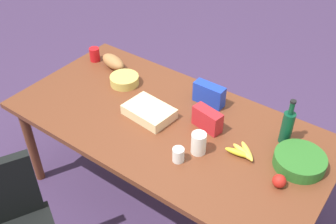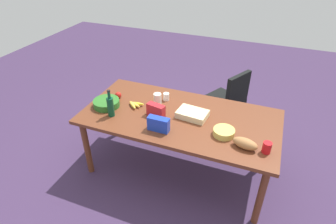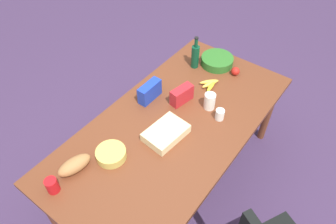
% 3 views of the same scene
% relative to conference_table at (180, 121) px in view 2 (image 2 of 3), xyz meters
% --- Properties ---
extents(ground_plane, '(10.00, 10.00, 0.00)m').
position_rel_conference_table_xyz_m(ground_plane, '(0.00, 0.00, -0.71)').
color(ground_plane, '#402C4E').
extents(conference_table, '(2.13, 1.06, 0.78)m').
position_rel_conference_table_xyz_m(conference_table, '(0.00, 0.00, 0.00)').
color(conference_table, brown).
rests_on(conference_table, ground).
extents(office_chair, '(0.65, 0.65, 0.91)m').
position_rel_conference_table_xyz_m(office_chair, '(0.33, 1.07, -0.36)').
color(office_chair, gray).
rests_on(office_chair, ground).
extents(sheet_cake, '(0.34, 0.25, 0.07)m').
position_rel_conference_table_xyz_m(sheet_cake, '(0.13, 0.03, 0.11)').
color(sheet_cake, beige).
rests_on(sheet_cake, conference_table).
extents(mayo_jar, '(0.10, 0.10, 0.14)m').
position_rel_conference_table_xyz_m(mayo_jar, '(-0.32, 0.12, 0.14)').
color(mayo_jar, white).
rests_on(mayo_jar, conference_table).
extents(paper_cup, '(0.09, 0.09, 0.09)m').
position_rel_conference_table_xyz_m(paper_cup, '(-0.26, 0.25, 0.12)').
color(paper_cup, white).
rests_on(paper_cup, conference_table).
extents(banana_bunch, '(0.20, 0.14, 0.04)m').
position_rel_conference_table_xyz_m(banana_bunch, '(-0.55, -0.01, 0.10)').
color(banana_bunch, yellow).
rests_on(banana_bunch, conference_table).
extents(bread_loaf, '(0.26, 0.16, 0.10)m').
position_rel_conference_table_xyz_m(bread_loaf, '(0.74, -0.29, 0.12)').
color(bread_loaf, '#A8703F').
rests_on(bread_loaf, conference_table).
extents(apple_red, '(0.09, 0.09, 0.08)m').
position_rel_conference_table_xyz_m(apple_red, '(-0.82, 0.09, 0.11)').
color(apple_red, red).
rests_on(apple_red, conference_table).
extents(salad_bowl, '(0.32, 0.32, 0.08)m').
position_rel_conference_table_xyz_m(salad_bowl, '(-0.85, -0.12, 0.11)').
color(salad_bowl, '#2C6A25').
rests_on(salad_bowl, conference_table).
extents(chip_bowl, '(0.25, 0.25, 0.07)m').
position_rel_conference_table_xyz_m(chip_bowl, '(0.52, -0.16, 0.11)').
color(chip_bowl, '#CDB654').
rests_on(chip_bowl, conference_table).
extents(chip_bag_blue, '(0.22, 0.08, 0.15)m').
position_rel_conference_table_xyz_m(chip_bag_blue, '(-0.11, -0.33, 0.15)').
color(chip_bag_blue, '#1C3AB6').
rests_on(chip_bag_blue, conference_table).
extents(red_solo_cup, '(0.08, 0.08, 0.11)m').
position_rel_conference_table_xyz_m(red_solo_cup, '(0.93, -0.28, 0.13)').
color(red_solo_cup, red).
rests_on(red_solo_cup, conference_table).
extents(chip_bag_red, '(0.21, 0.12, 0.14)m').
position_rel_conference_table_xyz_m(chip_bag_red, '(-0.24, -0.10, 0.14)').
color(chip_bag_red, red).
rests_on(chip_bag_red, conference_table).
extents(wine_bottle, '(0.08, 0.08, 0.31)m').
position_rel_conference_table_xyz_m(wine_bottle, '(-0.69, -0.27, 0.19)').
color(wine_bottle, '#0D4229').
rests_on(wine_bottle, conference_table).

